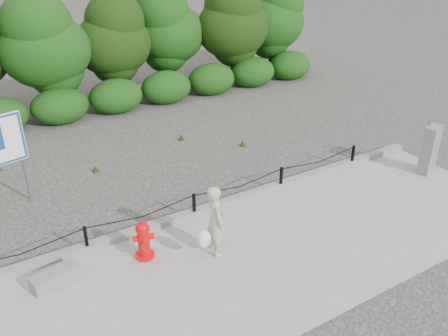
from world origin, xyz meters
name	(u,v)px	position (x,y,z in m)	size (l,w,h in m)	color
ground	(195,219)	(0.00, 0.00, 0.00)	(90.00, 90.00, 0.00)	#2D2B28
sidewalk	(242,265)	(0.00, -2.00, 0.04)	(14.00, 4.00, 0.08)	gray
curb	(193,213)	(0.00, 0.05, 0.15)	(14.00, 0.22, 0.14)	slate
chain_barrier	(194,202)	(0.00, 0.00, 0.46)	(10.06, 0.06, 0.60)	black
treeline	(82,40)	(0.38, 8.95, 2.43)	(20.24, 3.52, 4.32)	black
fire_hydrant	(144,240)	(-1.57, -0.79, 0.48)	(0.49, 0.50, 0.85)	red
pedestrian	(215,222)	(-0.28, -1.41, 0.84)	(0.72, 0.62, 1.54)	#B3AD99
concrete_block	(55,277)	(-3.31, -0.66, 0.22)	(0.90, 0.32, 0.29)	slate
utility_cabinet	(429,150)	(6.40, -1.35, 0.75)	(0.57, 0.43, 1.48)	gray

